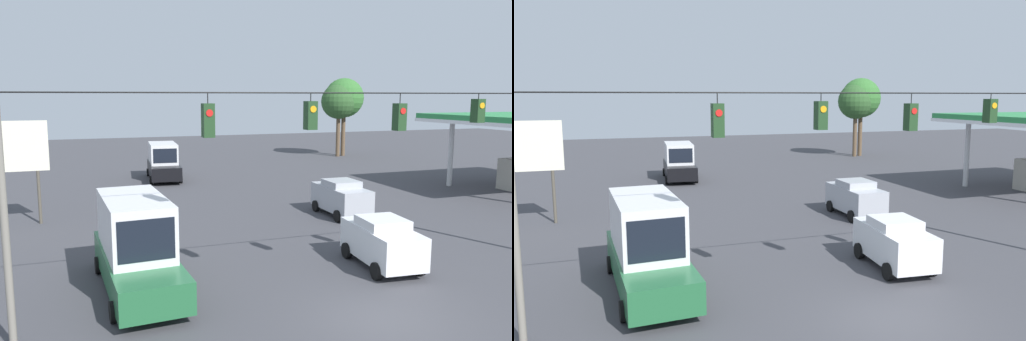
% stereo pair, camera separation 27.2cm
% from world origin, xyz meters
% --- Properties ---
extents(ground_plane, '(140.00, 140.00, 0.00)m').
position_xyz_m(ground_plane, '(0.00, 0.00, 0.00)').
color(ground_plane, '#3D3D42').
extents(overhead_signal_span, '(20.52, 0.38, 7.60)m').
position_xyz_m(overhead_signal_span, '(0.07, -1.89, 4.73)').
color(overhead_signal_span, slate).
rests_on(overhead_signal_span, ground_plane).
extents(sedan_silver_oncoming_far, '(2.04, 4.03, 1.98)m').
position_xyz_m(sedan_silver_oncoming_far, '(-5.29, -12.09, 1.03)').
color(sedan_silver_oncoming_far, '#A8AAB2').
rests_on(sedan_silver_oncoming_far, ground_plane).
extents(sedan_white_crossing_near, '(2.24, 4.02, 1.93)m').
position_xyz_m(sedan_white_crossing_near, '(-2.60, -4.09, 1.01)').
color(sedan_white_crossing_near, silver).
rests_on(sedan_white_crossing_near, ground_plane).
extents(box_truck_green_parked_shoulder, '(2.70, 6.94, 3.19)m').
position_xyz_m(box_truck_green_parked_shoulder, '(6.61, -4.99, 1.56)').
color(box_truck_green_parked_shoulder, '#236038').
rests_on(box_truck_green_parked_shoulder, ground_plane).
extents(box_truck_black_withflow_deep, '(2.81, 6.52, 2.88)m').
position_xyz_m(box_truck_black_withflow_deep, '(2.02, -27.65, 1.42)').
color(box_truck_black_withflow_deep, black).
rests_on(box_truck_black_withflow_deep, ground_plane).
extents(traffic_cone_nearest, '(0.40, 0.40, 0.70)m').
position_xyz_m(traffic_cone_nearest, '(6.99, -5.56, 0.35)').
color(traffic_cone_nearest, orange).
rests_on(traffic_cone_nearest, ground_plane).
extents(traffic_cone_second, '(0.40, 0.40, 0.70)m').
position_xyz_m(traffic_cone_second, '(7.04, -7.65, 0.35)').
color(traffic_cone_second, orange).
rests_on(traffic_cone_second, ground_plane).
extents(traffic_cone_third, '(0.40, 0.40, 0.70)m').
position_xyz_m(traffic_cone_third, '(6.89, -10.01, 0.35)').
color(traffic_cone_third, orange).
rests_on(traffic_cone_third, ground_plane).
extents(traffic_cone_fourth, '(0.40, 0.40, 0.70)m').
position_xyz_m(traffic_cone_fourth, '(6.88, -12.52, 0.35)').
color(traffic_cone_fourth, orange).
rests_on(traffic_cone_fourth, ground_plane).
extents(traffic_cone_fifth, '(0.40, 0.40, 0.70)m').
position_xyz_m(traffic_cone_fifth, '(7.04, -15.04, 0.35)').
color(traffic_cone_fifth, orange).
rests_on(traffic_cone_fifth, ground_plane).
extents(traffic_cone_farthest, '(0.40, 0.40, 0.70)m').
position_xyz_m(traffic_cone_farthest, '(6.96, -17.58, 0.35)').
color(traffic_cone_farthest, orange).
rests_on(traffic_cone_farthest, ground_plane).
extents(roadside_billboard, '(3.91, 0.16, 5.36)m').
position_xyz_m(roadside_billboard, '(11.71, -15.73, 3.79)').
color(roadside_billboard, '#4C473D').
rests_on(roadside_billboard, ground_plane).
extents(tree_horizon_left, '(3.83, 3.83, 7.94)m').
position_xyz_m(tree_horizon_left, '(-18.60, -36.65, 5.96)').
color(tree_horizon_left, brown).
rests_on(tree_horizon_left, ground_plane).
extents(tree_horizon_right, '(4.31, 4.31, 8.55)m').
position_xyz_m(tree_horizon_right, '(-19.47, -37.07, 6.34)').
color(tree_horizon_right, brown).
rests_on(tree_horizon_right, ground_plane).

